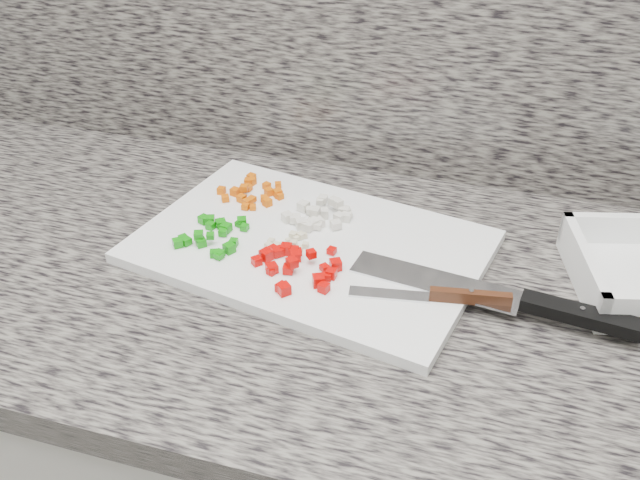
{
  "coord_description": "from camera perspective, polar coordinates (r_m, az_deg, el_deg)",
  "views": [
    {
      "loc": [
        0.17,
        0.73,
        1.45
      ],
      "look_at": [
        -0.05,
        1.46,
        0.94
      ],
      "focal_mm": 40.0,
      "sensor_mm": 36.0,
      "label": 1
    }
  ],
  "objects": [
    {
      "name": "cutting_board",
      "position": [
        0.96,
        -0.79,
        -0.53
      ],
      "size": [
        0.5,
        0.38,
        0.02
      ],
      "primitive_type": "cube",
      "rotation": [
        0.0,
        0.0,
        -0.19
      ],
      "color": "white",
      "rests_on": "countertop"
    },
    {
      "name": "garlic_pile",
      "position": [
        0.95,
        -2.45,
        -0.16
      ],
      "size": [
        0.06,
        0.05,
        0.01
      ],
      "color": "beige",
      "rests_on": "cutting_board"
    },
    {
      "name": "onion_pile",
      "position": [
        1.0,
        -0.03,
        2.02
      ],
      "size": [
        0.1,
        0.09,
        0.02
      ],
      "color": "silver",
      "rests_on": "cutting_board"
    },
    {
      "name": "countertop",
      "position": [
        0.93,
        2.52,
        -4.04
      ],
      "size": [
        3.96,
        0.64,
        0.04
      ],
      "primitive_type": "cube",
      "color": "slate",
      "rests_on": "cabinet"
    },
    {
      "name": "chef_knife",
      "position": [
        0.88,
        16.32,
        -4.84
      ],
      "size": [
        0.35,
        0.08,
        0.02
      ],
      "rotation": [
        0.0,
        0.0,
        -0.13
      ],
      "color": "silver",
      "rests_on": "cutting_board"
    },
    {
      "name": "carrot_pile",
      "position": [
        1.07,
        -5.41,
        3.82
      ],
      "size": [
        0.1,
        0.1,
        0.02
      ],
      "color": "#CE5404",
      "rests_on": "cutting_board"
    },
    {
      "name": "paring_knife",
      "position": [
        0.87,
        10.33,
        -4.46
      ],
      "size": [
        0.19,
        0.05,
        0.02
      ],
      "rotation": [
        0.0,
        0.0,
        0.16
      ],
      "color": "silver",
      "rests_on": "cutting_board"
    },
    {
      "name": "red_pepper_pile",
      "position": [
        0.91,
        -1.92,
        -2.02
      ],
      "size": [
        0.12,
        0.11,
        0.02
      ],
      "color": "#BF0502",
      "rests_on": "cutting_board"
    },
    {
      "name": "green_pepper_pile",
      "position": [
        0.98,
        -8.49,
        0.47
      ],
      "size": [
        0.09,
        0.1,
        0.02
      ],
      "color": "#0F7F0B",
      "rests_on": "cutting_board"
    }
  ]
}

